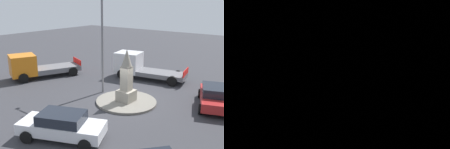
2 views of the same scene
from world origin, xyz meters
The scene contains 9 objects.
ground_plane centered at (0.00, 0.00, 0.00)m, with size 80.00×80.00×0.00m, color #38383D.
traffic_island centered at (0.00, 0.00, 0.07)m, with size 4.17×4.17×0.15m, color gray.
monument centered at (0.00, 0.00, 1.64)m, with size 1.07×1.07×3.62m.
streetlamp centered at (2.62, -0.59, 4.85)m, with size 3.18×0.28×8.12m.
car_white_waiting centered at (-0.20, 5.93, 0.75)m, with size 4.67×3.31×1.43m.
car_red_approaching centered at (-5.05, -3.01, 0.76)m, with size 3.18×4.53×1.45m.
truck_white_parked_right centered at (2.55, -5.51, 1.09)m, with size 6.58×3.23×2.26m.
truck_orange_far_side centered at (9.81, 0.34, 1.06)m, with size 4.34×6.49×2.22m.
tree_near_wall centered at (-12.16, 2.53, 4.00)m, with size 2.82×2.82×5.44m.
Camera 2 is at (-16.11, 2.05, 4.71)m, focal length 32.51 mm.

